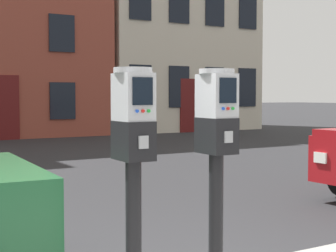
# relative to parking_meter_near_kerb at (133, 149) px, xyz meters

# --- Properties ---
(parking_meter_near_kerb) EXTENTS (0.22, 0.25, 1.45)m
(parking_meter_near_kerb) POSITION_rel_parking_meter_near_kerb_xyz_m (0.00, 0.00, 0.00)
(parking_meter_near_kerb) COLOR black
(parking_meter_near_kerb) RESTS_ON sidewalk_slab
(parking_meter_twin_adjacent) EXTENTS (0.22, 0.25, 1.46)m
(parking_meter_twin_adjacent) POSITION_rel_parking_meter_near_kerb_xyz_m (0.57, 0.00, 0.00)
(parking_meter_twin_adjacent) COLOR black
(parking_meter_twin_adjacent) RESTS_ON sidewalk_slab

